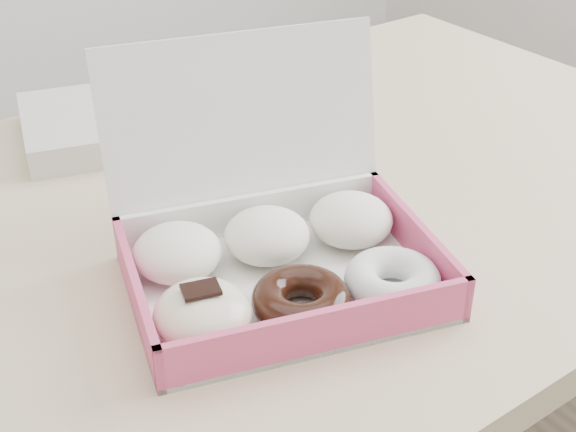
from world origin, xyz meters
TOP-DOWN VIEW (x-y plane):
  - table at (0.00, 0.00)m, footprint 1.20×0.80m
  - donut_box at (-0.13, -0.14)m, footprint 0.36×0.34m
  - newspapers at (-0.11, 0.26)m, footprint 0.29×0.26m

SIDE VIEW (x-z plane):
  - table at x=0.00m, z-range 0.30..1.05m
  - newspapers at x=-0.11m, z-range 0.75..0.79m
  - donut_box at x=-0.13m, z-range 0.68..0.89m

